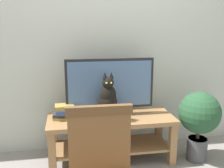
% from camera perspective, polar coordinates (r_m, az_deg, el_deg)
% --- Properties ---
extents(back_wall, '(7.00, 0.12, 2.80)m').
position_cam_1_polar(back_wall, '(2.95, -2.23, 12.67)').
color(back_wall, '#B7BCB2').
rests_on(back_wall, ground).
extents(tv_stand, '(1.30, 0.51, 0.48)m').
position_cam_1_polar(tv_stand, '(2.74, -0.18, -9.95)').
color(tv_stand, olive).
rests_on(tv_stand, ground).
extents(tv, '(0.91, 0.20, 0.60)m').
position_cam_1_polar(tv, '(2.68, -0.46, -0.42)').
color(tv, black).
rests_on(tv, tv_stand).
extents(media_box, '(0.34, 0.24, 0.07)m').
position_cam_1_polar(media_box, '(2.62, -0.98, -7.10)').
color(media_box, '#2D2D30').
rests_on(media_box, tv_stand).
extents(cat, '(0.20, 0.28, 0.42)m').
position_cam_1_polar(cat, '(2.55, -0.93, -3.12)').
color(cat, black).
rests_on(cat, media_box).
extents(book_stack, '(0.23, 0.18, 0.14)m').
position_cam_1_polar(book_stack, '(2.67, -10.33, -6.06)').
color(book_stack, olive).
rests_on(book_stack, tv_stand).
extents(potted_plant, '(0.43, 0.43, 0.74)m').
position_cam_1_polar(potted_plant, '(2.85, 18.60, -6.95)').
color(potted_plant, '#47474C').
rests_on(potted_plant, ground).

